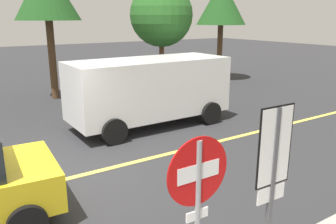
% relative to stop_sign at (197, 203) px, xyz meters
% --- Properties ---
extents(ground_plane, '(80.00, 80.00, 0.00)m').
position_rel_stop_sign_xyz_m(ground_plane, '(0.03, 4.58, -1.60)').
color(ground_plane, '#2D2D30').
extents(lane_marking_centre, '(28.00, 0.16, 0.01)m').
position_rel_stop_sign_xyz_m(lane_marking_centre, '(3.03, 4.58, -1.59)').
color(lane_marking_centre, '#E0D14C').
extents(stop_sign, '(0.76, 0.07, 2.34)m').
position_rel_stop_sign_xyz_m(stop_sign, '(0.00, 0.00, 0.00)').
color(stop_sign, gray).
rests_on(stop_sign, ground_plane).
extents(speed_limit_sign, '(0.54, 0.06, 2.52)m').
position_rel_stop_sign_xyz_m(speed_limit_sign, '(1.09, -0.06, 0.17)').
color(speed_limit_sign, '#4C4C51').
rests_on(speed_limit_sign, ground_plane).
extents(white_van, '(5.22, 2.30, 2.20)m').
position_rel_stop_sign_xyz_m(white_van, '(3.52, 7.06, -0.33)').
color(white_van, white).
rests_on(white_van, ground_plane).
extents(tree_centre_verge, '(2.74, 2.74, 5.53)m').
position_rel_stop_sign_xyz_m(tree_centre_verge, '(11.33, 12.60, 2.67)').
color(tree_centre_verge, '#513823').
rests_on(tree_centre_verge, ground_plane).
extents(tree_right_verge, '(2.56, 2.56, 4.86)m').
position_rel_stop_sign_xyz_m(tree_right_verge, '(5.68, 9.81, 1.97)').
color(tree_right_verge, '#513823').
rests_on(tree_right_verge, ground_plane).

